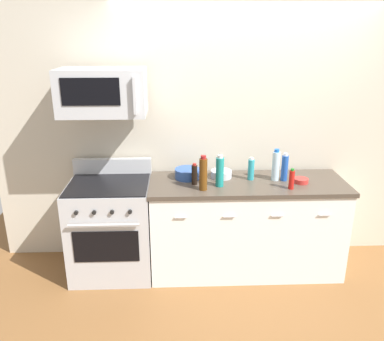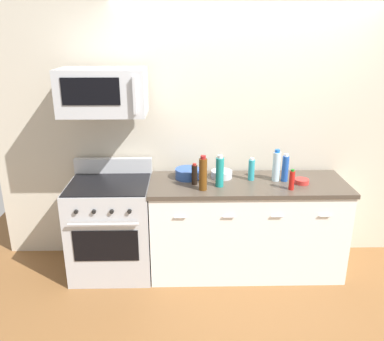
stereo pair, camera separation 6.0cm
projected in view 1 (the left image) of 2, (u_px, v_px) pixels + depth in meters
name	position (u px, v px, depth m)	size (l,w,h in m)	color
ground_plane	(244.00, 267.00, 3.99)	(5.91, 5.91, 0.00)	brown
back_wall	(243.00, 127.00, 3.92)	(4.93, 0.10, 2.70)	beige
counter_unit	(246.00, 226.00, 3.83)	(1.84, 0.66, 0.92)	white
range_oven	(112.00, 227.00, 3.79)	(0.76, 0.69, 1.07)	#B7BABF
microwave	(102.00, 92.00, 3.40)	(0.74, 0.44, 0.40)	#B7BABF
bottle_sparkling_teal	(220.00, 171.00, 3.54)	(0.07, 0.07, 0.29)	#197F7A
bottle_soy_sauce_dark	(194.00, 175.00, 3.59)	(0.05, 0.05, 0.20)	black
bottle_dish_soap	(251.00, 169.00, 3.71)	(0.06, 0.06, 0.22)	teal
bottle_water_clear	(276.00, 166.00, 3.68)	(0.07, 0.07, 0.30)	silver
bottle_hot_sauce_red	(292.00, 179.00, 3.49)	(0.05, 0.05, 0.19)	#B21914
bottle_wine_amber	(203.00, 174.00, 3.45)	(0.07, 0.07, 0.32)	#59330F
bottle_soda_blue	(285.00, 168.00, 3.68)	(0.06, 0.06, 0.27)	#1E4CA5
bowl_blue_mixing	(187.00, 173.00, 3.76)	(0.24, 0.24, 0.09)	#2D519E
bowl_red_small	(301.00, 180.00, 3.65)	(0.13, 0.13, 0.04)	#B72D28
bowl_steel_prep	(221.00, 174.00, 3.78)	(0.20, 0.20, 0.07)	#B2B5BA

